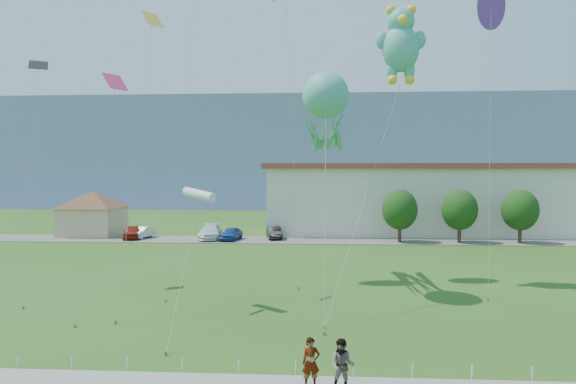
% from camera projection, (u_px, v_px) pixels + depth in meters
% --- Properties ---
extents(ground, '(160.00, 160.00, 0.00)m').
position_uv_depth(ground, '(271.00, 362.00, 19.16)').
color(ground, '#2D5016').
rests_on(ground, ground).
extents(parking_strip, '(70.00, 6.00, 0.06)m').
position_uv_depth(parking_strip, '(302.00, 240.00, 54.07)').
color(parking_strip, '#59544C').
rests_on(parking_strip, ground).
extents(hill_ridge, '(160.00, 50.00, 25.00)m').
position_uv_depth(hill_ridge, '(313.00, 154.00, 138.43)').
color(hill_ridge, '#7587A1').
rests_on(hill_ridge, ground).
extents(pavilion, '(9.20, 9.20, 5.00)m').
position_uv_depth(pavilion, '(93.00, 209.00, 58.43)').
color(pavilion, '#C3B185').
rests_on(pavilion, ground).
extents(warehouse, '(61.00, 15.00, 8.20)m').
position_uv_depth(warehouse, '(522.00, 198.00, 61.31)').
color(warehouse, beige).
rests_on(warehouse, ground).
extents(rope_fence, '(26.05, 0.05, 0.50)m').
position_uv_depth(rope_fence, '(267.00, 368.00, 17.86)').
color(rope_fence, white).
rests_on(rope_fence, ground).
extents(tree_near, '(3.60, 3.60, 5.47)m').
position_uv_depth(tree_near, '(400.00, 210.00, 52.35)').
color(tree_near, '#3F2B19').
rests_on(tree_near, ground).
extents(tree_mid, '(3.60, 3.60, 5.47)m').
position_uv_depth(tree_mid, '(460.00, 210.00, 51.98)').
color(tree_mid, '#3F2B19').
rests_on(tree_mid, ground).
extents(tree_far, '(3.60, 3.60, 5.47)m').
position_uv_depth(tree_far, '(520.00, 210.00, 51.61)').
color(tree_far, '#3F2B19').
rests_on(tree_far, ground).
extents(pedestrian_left, '(0.65, 0.49, 1.61)m').
position_uv_depth(pedestrian_left, '(311.00, 362.00, 16.61)').
color(pedestrian_left, gray).
rests_on(pedestrian_left, sidewalk).
extents(pedestrian_right, '(0.96, 0.83, 1.68)m').
position_uv_depth(pedestrian_right, '(342.00, 365.00, 16.26)').
color(pedestrian_right, gray).
rests_on(pedestrian_right, sidewalk).
extents(parked_car_red, '(2.60, 4.46, 1.43)m').
position_uv_depth(parked_car_red, '(133.00, 232.00, 55.20)').
color(parked_car_red, maroon).
rests_on(parked_car_red, parking_strip).
extents(parked_car_silver, '(2.12, 3.94, 1.23)m').
position_uv_depth(parked_car_silver, '(142.00, 232.00, 55.63)').
color(parked_car_silver, '#B6B5BC').
rests_on(parked_car_silver, parking_strip).
extents(parked_car_white, '(2.67, 5.46, 1.53)m').
position_uv_depth(parked_car_white, '(210.00, 232.00, 54.90)').
color(parked_car_white, silver).
rests_on(parked_car_white, parking_strip).
extents(parked_car_blue, '(2.21, 4.15, 1.34)m').
position_uv_depth(parked_car_blue, '(231.00, 234.00, 54.02)').
color(parked_car_blue, navy).
rests_on(parked_car_blue, parking_strip).
extents(parked_car_black, '(2.17, 4.20, 1.32)m').
position_uv_depth(parked_car_black, '(274.00, 233.00, 55.18)').
color(parked_car_black, black).
rests_on(parked_car_black, parking_strip).
extents(octopus_kite, '(2.68, 14.35, 12.87)m').
position_uv_depth(octopus_kite, '(325.00, 112.00, 30.72)').
color(octopus_kite, teal).
rests_on(octopus_kite, ground).
extents(teddy_bear_kite, '(6.58, 11.45, 17.79)m').
position_uv_depth(teddy_bear_kite, '(401.00, 43.00, 32.72)').
color(teddy_bear_kite, teal).
rests_on(teddy_bear_kite, ground).
extents(small_kite_pink, '(1.30, 4.14, 12.20)m').
position_uv_depth(small_kite_pink, '(111.00, 107.00, 26.05)').
color(small_kite_pink, '#E73366').
rests_on(small_kite_pink, ground).
extents(small_kite_yellow, '(1.29, 6.72, 16.35)m').
position_uv_depth(small_kite_yellow, '(148.00, 53.00, 28.69)').
color(small_kite_yellow, yellow).
rests_on(small_kite_yellow, ground).
extents(small_kite_black, '(2.90, 6.44, 14.26)m').
position_uv_depth(small_kite_black, '(37.00, 91.00, 31.31)').
color(small_kite_black, black).
rests_on(small_kite_black, ground).
extents(small_kite_white, '(0.70, 8.53, 6.37)m').
position_uv_depth(small_kite_white, '(199.00, 195.00, 26.90)').
color(small_kite_white, silver).
rests_on(small_kite_white, ground).
extents(small_kite_purple, '(3.16, 7.73, 18.97)m').
position_uv_depth(small_kite_purple, '(491.00, 13.00, 34.38)').
color(small_kite_purple, purple).
rests_on(small_kite_purple, ground).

